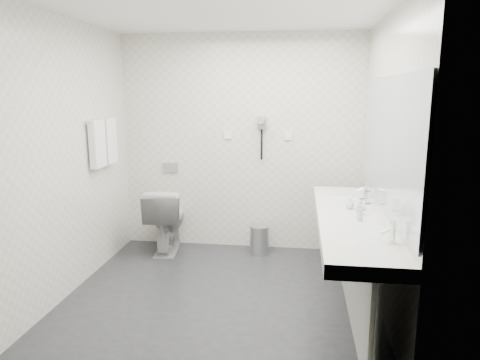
# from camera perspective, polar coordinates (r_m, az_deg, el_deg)

# --- Properties ---
(floor) EXTENTS (2.80, 2.80, 0.00)m
(floor) POSITION_cam_1_polar(r_m,az_deg,el_deg) (4.29, -2.33, -14.23)
(floor) COLOR #26272B
(floor) RESTS_ON ground
(ceiling) EXTENTS (2.80, 2.80, 0.00)m
(ceiling) POSITION_cam_1_polar(r_m,az_deg,el_deg) (3.92, -2.64, 20.85)
(ceiling) COLOR white
(ceiling) RESTS_ON wall_back
(wall_back) EXTENTS (2.80, 0.00, 2.80)m
(wall_back) POSITION_cam_1_polar(r_m,az_deg,el_deg) (5.19, 0.08, 4.70)
(wall_back) COLOR silver
(wall_back) RESTS_ON floor
(wall_front) EXTENTS (2.80, 0.00, 2.80)m
(wall_front) POSITION_cam_1_polar(r_m,az_deg,el_deg) (2.67, -7.43, -1.79)
(wall_front) COLOR silver
(wall_front) RESTS_ON floor
(wall_left) EXTENTS (0.00, 2.60, 2.60)m
(wall_left) POSITION_cam_1_polar(r_m,az_deg,el_deg) (4.38, -20.81, 2.72)
(wall_left) COLOR silver
(wall_left) RESTS_ON floor
(wall_right) EXTENTS (0.00, 2.60, 2.60)m
(wall_right) POSITION_cam_1_polar(r_m,az_deg,el_deg) (3.92, 18.12, 1.95)
(wall_right) COLOR silver
(wall_right) RESTS_ON floor
(vanity_counter) EXTENTS (0.55, 2.20, 0.10)m
(vanity_counter) POSITION_cam_1_polar(r_m,az_deg,el_deg) (3.78, 14.11, -5.15)
(vanity_counter) COLOR white
(vanity_counter) RESTS_ON floor
(vanity_panel) EXTENTS (0.03, 2.15, 0.75)m
(vanity_panel) POSITION_cam_1_polar(r_m,az_deg,el_deg) (3.93, 14.18, -11.12)
(vanity_panel) COLOR #9A9991
(vanity_panel) RESTS_ON floor
(vanity_post_near) EXTENTS (0.06, 0.06, 0.75)m
(vanity_post_near) POSITION_cam_1_polar(r_m,az_deg,el_deg) (3.00, 17.01, -18.67)
(vanity_post_near) COLOR silver
(vanity_post_near) RESTS_ON floor
(vanity_post_far) EXTENTS (0.06, 0.06, 0.75)m
(vanity_post_far) POSITION_cam_1_polar(r_m,az_deg,el_deg) (4.90, 13.22, -6.49)
(vanity_post_far) COLOR silver
(vanity_post_far) RESTS_ON floor
(mirror) EXTENTS (0.02, 2.20, 1.05)m
(mirror) POSITION_cam_1_polar(r_m,az_deg,el_deg) (3.69, 18.62, 4.51)
(mirror) COLOR #B2BCC6
(mirror) RESTS_ON wall_right
(basin_near) EXTENTS (0.40, 0.31, 0.05)m
(basin_near) POSITION_cam_1_polar(r_m,az_deg,el_deg) (3.16, 15.40, -7.87)
(basin_near) COLOR white
(basin_near) RESTS_ON vanity_counter
(basin_far) EXTENTS (0.40, 0.31, 0.05)m
(basin_far) POSITION_cam_1_polar(r_m,az_deg,el_deg) (4.40, 13.24, -2.32)
(basin_far) COLOR white
(basin_far) RESTS_ON vanity_counter
(faucet_near) EXTENTS (0.04, 0.04, 0.15)m
(faucet_near) POSITION_cam_1_polar(r_m,az_deg,el_deg) (3.16, 19.01, -6.34)
(faucet_near) COLOR silver
(faucet_near) RESTS_ON vanity_counter
(faucet_far) EXTENTS (0.04, 0.04, 0.15)m
(faucet_far) POSITION_cam_1_polar(r_m,az_deg,el_deg) (4.40, 15.82, -1.24)
(faucet_far) COLOR silver
(faucet_far) RESTS_ON vanity_counter
(soap_bottle_a) EXTENTS (0.06, 0.06, 0.12)m
(soap_bottle_a) POSITION_cam_1_polar(r_m,az_deg,el_deg) (3.80, 15.14, -3.41)
(soap_bottle_a) COLOR beige
(soap_bottle_a) RESTS_ON vanity_counter
(soap_bottle_b) EXTENTS (0.10, 0.10, 0.09)m
(soap_bottle_b) POSITION_cam_1_polar(r_m,az_deg,el_deg) (3.96, 13.95, -2.95)
(soap_bottle_b) COLOR beige
(soap_bottle_b) RESTS_ON vanity_counter
(soap_bottle_c) EXTENTS (0.06, 0.06, 0.13)m
(soap_bottle_c) POSITION_cam_1_polar(r_m,az_deg,el_deg) (3.62, 15.20, -4.10)
(soap_bottle_c) COLOR beige
(soap_bottle_c) RESTS_ON vanity_counter
(glass_left) EXTENTS (0.06, 0.06, 0.10)m
(glass_left) POSITION_cam_1_polar(r_m,az_deg,el_deg) (3.95, 15.45, -3.03)
(glass_left) COLOR silver
(glass_left) RESTS_ON vanity_counter
(glass_right) EXTENTS (0.07, 0.07, 0.11)m
(glass_right) POSITION_cam_1_polar(r_m,az_deg,el_deg) (4.18, 16.03, -2.17)
(glass_right) COLOR silver
(glass_right) RESTS_ON vanity_counter
(toilet) EXTENTS (0.51, 0.79, 0.76)m
(toilet) POSITION_cam_1_polar(r_m,az_deg,el_deg) (5.29, -9.50, -4.97)
(toilet) COLOR white
(toilet) RESTS_ON floor
(flush_plate) EXTENTS (0.18, 0.02, 0.12)m
(flush_plate) POSITION_cam_1_polar(r_m,az_deg,el_deg) (5.40, -8.93, 1.60)
(flush_plate) COLOR #B2B5BA
(flush_plate) RESTS_ON wall_back
(pedal_bin) EXTENTS (0.28, 0.28, 0.32)m
(pedal_bin) POSITION_cam_1_polar(r_m,az_deg,el_deg) (5.19, 2.52, -7.72)
(pedal_bin) COLOR #B2B5BA
(pedal_bin) RESTS_ON floor
(bin_lid) EXTENTS (0.23, 0.23, 0.02)m
(bin_lid) POSITION_cam_1_polar(r_m,az_deg,el_deg) (5.13, 2.53, -5.98)
(bin_lid) COLOR #B2B5BA
(bin_lid) RESTS_ON pedal_bin
(towel_rail) EXTENTS (0.02, 0.62, 0.02)m
(towel_rail) POSITION_cam_1_polar(r_m,az_deg,el_deg) (4.82, -17.43, 7.25)
(towel_rail) COLOR silver
(towel_rail) RESTS_ON wall_left
(towel_near) EXTENTS (0.07, 0.24, 0.48)m
(towel_near) POSITION_cam_1_polar(r_m,az_deg,el_deg) (4.71, -17.87, 4.45)
(towel_near) COLOR white
(towel_near) RESTS_ON towel_rail
(towel_far) EXTENTS (0.07, 0.24, 0.48)m
(towel_far) POSITION_cam_1_polar(r_m,az_deg,el_deg) (4.96, -16.49, 4.86)
(towel_far) COLOR white
(towel_far) RESTS_ON towel_rail
(dryer_cradle) EXTENTS (0.10, 0.04, 0.14)m
(dryer_cradle) POSITION_cam_1_polar(r_m,az_deg,el_deg) (5.11, 2.84, 7.40)
(dryer_cradle) COLOR gray
(dryer_cradle) RESTS_ON wall_back
(dryer_barrel) EXTENTS (0.08, 0.14, 0.08)m
(dryer_barrel) POSITION_cam_1_polar(r_m,az_deg,el_deg) (5.04, 2.77, 7.68)
(dryer_barrel) COLOR gray
(dryer_barrel) RESTS_ON dryer_cradle
(dryer_cord) EXTENTS (0.02, 0.02, 0.35)m
(dryer_cord) POSITION_cam_1_polar(r_m,az_deg,el_deg) (5.12, 2.80, 4.59)
(dryer_cord) COLOR black
(dryer_cord) RESTS_ON dryer_cradle
(switch_plate_a) EXTENTS (0.09, 0.02, 0.09)m
(switch_plate_a) POSITION_cam_1_polar(r_m,az_deg,el_deg) (5.19, -1.59, 5.80)
(switch_plate_a) COLOR white
(switch_plate_a) RESTS_ON wall_back
(switch_plate_b) EXTENTS (0.09, 0.02, 0.09)m
(switch_plate_b) POSITION_cam_1_polar(r_m,az_deg,el_deg) (5.12, 6.20, 5.67)
(switch_plate_b) COLOR white
(switch_plate_b) RESTS_ON wall_back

